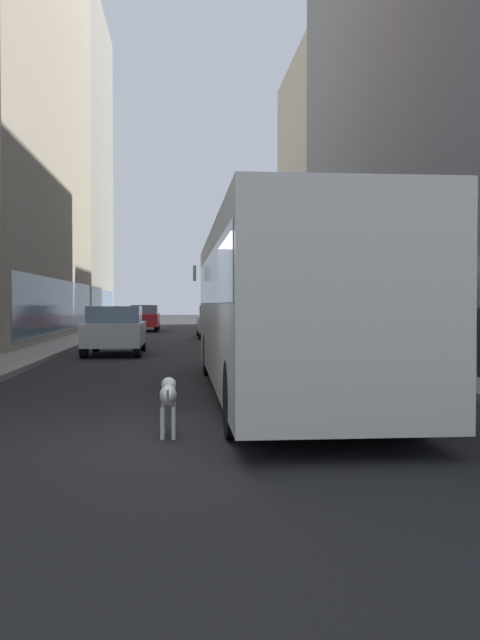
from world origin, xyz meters
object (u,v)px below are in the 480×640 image
Objects in this scene: transit_bus at (278,300)px; dalmatian_dog at (168,396)px; car_red_coupe at (145,318)px; car_white_van at (115,330)px; car_silver_sedan at (217,321)px.

transit_bus is 4.52m from dalmatian_dog.
car_red_coupe is 4.82× the size of dalmatian_dog.
dalmatian_dog is at bearing -81.94° from car_white_van.
transit_bus reaches higher than car_white_van.
car_white_van is 14.34m from dalmatian_dog.
dalmatian_dog is (-1.99, -24.78, -0.31)m from car_silver_sedan.
car_white_van reaches higher than dalmatian_dog.
transit_bus is 2.71× the size of car_silver_sedan.
transit_bus is 11.98× the size of dalmatian_dog.
car_red_coupe is (-4.00, 29.78, -0.95)m from transit_bus.
car_red_coupe is at bearing 93.42° from dalmatian_dog.
car_white_van is (-4.00, 10.34, -0.96)m from transit_bus.
car_red_coupe is (-0.00, 19.44, 0.00)m from car_white_van.
transit_bus is 20.95m from car_silver_sedan.
car_silver_sedan is (0.00, 20.93, -0.95)m from transit_bus.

